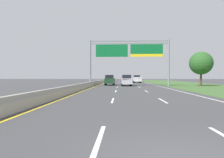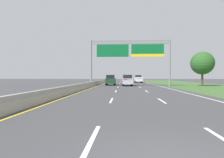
% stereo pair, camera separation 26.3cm
% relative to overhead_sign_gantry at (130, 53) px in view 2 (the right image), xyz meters
% --- Properties ---
extents(ground_plane, '(220.00, 220.00, 0.00)m').
position_rel_overhead_sign_gantry_xyz_m(ground_plane, '(-0.30, 2.72, -6.23)').
color(ground_plane, '#3D3D3F').
extents(lane_striping, '(11.96, 106.00, 0.01)m').
position_rel_overhead_sign_gantry_xyz_m(lane_striping, '(-0.30, 2.26, -6.22)').
color(lane_striping, white).
rests_on(lane_striping, ground).
extents(grass_verge_right, '(14.00, 110.00, 0.02)m').
position_rel_overhead_sign_gantry_xyz_m(grass_verge_right, '(13.65, 2.72, -6.22)').
color(grass_verge_right, '#3D602D').
rests_on(grass_verge_right, ground).
extents(median_barrier_concrete, '(0.60, 110.00, 0.85)m').
position_rel_overhead_sign_gantry_xyz_m(median_barrier_concrete, '(-6.90, 2.72, -5.88)').
color(median_barrier_concrete, '#A8A399').
rests_on(median_barrier_concrete, ground).
extents(overhead_sign_gantry, '(15.06, 0.42, 8.70)m').
position_rel_overhead_sign_gantry_xyz_m(overhead_sign_gantry, '(0.00, 0.00, 0.00)').
color(overhead_sign_gantry, gray).
rests_on(overhead_sign_gantry, ground).
extents(pickup_truck_white, '(2.10, 5.44, 2.20)m').
position_rel_overhead_sign_gantry_xyz_m(pickup_truck_white, '(3.17, 20.11, -5.15)').
color(pickup_truck_white, silver).
rests_on(pickup_truck_white, ground).
extents(car_red_centre_lane_sedan, '(1.93, 4.45, 1.57)m').
position_rel_overhead_sign_gantry_xyz_m(car_red_centre_lane_sedan, '(-0.30, 12.30, -5.41)').
color(car_red_centre_lane_sedan, maroon).
rests_on(car_red_centre_lane_sedan, ground).
extents(car_darkgreen_left_lane_suv, '(1.93, 4.71, 2.11)m').
position_rel_overhead_sign_gantry_xyz_m(car_darkgreen_left_lane_suv, '(-3.84, 3.68, -5.13)').
color(car_darkgreen_left_lane_suv, '#193D23').
rests_on(car_darkgreen_left_lane_suv, ground).
extents(car_silver_centre_lane_suv, '(2.02, 4.75, 2.11)m').
position_rel_overhead_sign_gantry_xyz_m(car_silver_centre_lane_suv, '(-0.48, 0.99, -5.13)').
color(car_silver_centre_lane_suv, '#B2B5BA').
rests_on(car_silver_centre_lane_suv, ground).
extents(roadside_tree_mid, '(4.27, 4.27, 6.43)m').
position_rel_overhead_sign_gantry_xyz_m(roadside_tree_mid, '(13.48, 0.61, -1.95)').
color(roadside_tree_mid, '#4C3823').
rests_on(roadside_tree_mid, ground).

